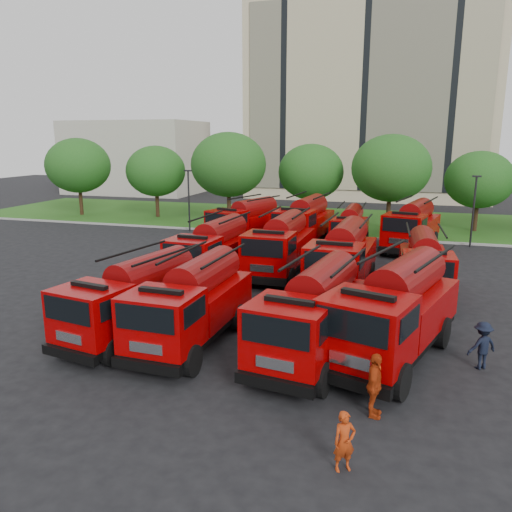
% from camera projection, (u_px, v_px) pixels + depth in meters
% --- Properties ---
extents(ground, '(140.00, 140.00, 0.00)m').
position_uv_depth(ground, '(236.00, 305.00, 23.34)').
color(ground, black).
rests_on(ground, ground).
extents(lawn, '(70.00, 16.00, 0.12)m').
position_uv_depth(lawn, '(324.00, 220.00, 47.58)').
color(lawn, '#2B5516').
rests_on(lawn, ground).
extents(curb, '(70.00, 0.30, 0.14)m').
position_uv_depth(curb, '(308.00, 235.00, 40.02)').
color(curb, gray).
rests_on(curb, ground).
extents(apartment_building, '(30.00, 14.18, 25.00)m').
position_uv_depth(apartment_building, '(369.00, 100.00, 64.64)').
color(apartment_building, '#BDA88C').
rests_on(apartment_building, ground).
extents(side_building, '(18.00, 12.00, 10.00)m').
position_uv_depth(side_building, '(137.00, 157.00, 71.57)').
color(side_building, '#ACA799').
rests_on(side_building, ground).
extents(tree_0, '(6.30, 6.30, 7.70)m').
position_uv_depth(tree_0, '(78.00, 166.00, 49.38)').
color(tree_0, '#382314').
rests_on(tree_0, ground).
extents(tree_1, '(5.71, 5.71, 6.98)m').
position_uv_depth(tree_1, '(156.00, 171.00, 48.20)').
color(tree_1, '#382314').
rests_on(tree_1, ground).
extents(tree_2, '(6.72, 6.72, 8.22)m').
position_uv_depth(tree_2, '(228.00, 165.00, 44.39)').
color(tree_2, '#382314').
rests_on(tree_2, ground).
extents(tree_3, '(5.88, 5.88, 7.19)m').
position_uv_depth(tree_3, '(311.00, 172.00, 44.93)').
color(tree_3, '#382314').
rests_on(tree_3, ground).
extents(tree_4, '(6.55, 6.55, 8.01)m').
position_uv_depth(tree_4, '(391.00, 168.00, 41.47)').
color(tree_4, '#382314').
rests_on(tree_4, ground).
extents(tree_5, '(5.46, 5.46, 6.68)m').
position_uv_depth(tree_5, '(479.00, 180.00, 40.65)').
color(tree_5, '#382314').
rests_on(tree_5, ground).
extents(lamp_post_0, '(0.60, 0.25, 5.11)m').
position_uv_depth(lamp_post_0, '(189.00, 197.00, 41.50)').
color(lamp_post_0, black).
rests_on(lamp_post_0, ground).
extents(lamp_post_1, '(0.60, 0.25, 5.11)m').
position_uv_depth(lamp_post_1, '(474.00, 207.00, 35.39)').
color(lamp_post_1, black).
rests_on(lamp_post_1, ground).
extents(fire_truck_0, '(3.51, 7.13, 3.11)m').
position_uv_depth(fire_truck_0, '(135.00, 298.00, 19.39)').
color(fire_truck_0, black).
rests_on(fire_truck_0, ground).
extents(fire_truck_1, '(2.77, 7.07, 3.18)m').
position_uv_depth(fire_truck_1, '(193.00, 303.00, 18.75)').
color(fire_truck_1, black).
rests_on(fire_truck_1, ground).
extents(fire_truck_2, '(3.48, 7.44, 3.26)m').
position_uv_depth(fire_truck_2, '(314.00, 313.00, 17.50)').
color(fire_truck_2, black).
rests_on(fire_truck_2, ground).
extents(fire_truck_3, '(4.82, 8.04, 3.47)m').
position_uv_depth(fire_truck_3, '(394.00, 311.00, 17.43)').
color(fire_truck_3, black).
rests_on(fire_truck_3, ground).
extents(fire_truck_4, '(2.99, 7.30, 3.26)m').
position_uv_depth(fire_truck_4, '(213.00, 250.00, 27.41)').
color(fire_truck_4, black).
rests_on(fire_truck_4, ground).
extents(fire_truck_5, '(2.84, 7.45, 3.37)m').
position_uv_depth(fire_truck_5, '(281.00, 246.00, 28.33)').
color(fire_truck_5, black).
rests_on(fire_truck_5, ground).
extents(fire_truck_6, '(3.05, 7.62, 3.41)m').
position_uv_depth(fire_truck_6, '(343.00, 258.00, 25.34)').
color(fire_truck_6, black).
rests_on(fire_truck_6, ground).
extents(fire_truck_7, '(2.64, 6.71, 3.01)m').
position_uv_depth(fire_truck_7, '(424.00, 264.00, 24.83)').
color(fire_truck_7, black).
rests_on(fire_truck_7, ground).
extents(fire_truck_8, '(4.46, 7.42, 3.20)m').
position_uv_depth(fire_truck_8, '(246.00, 221.00, 37.21)').
color(fire_truck_8, black).
rests_on(fire_truck_8, ground).
extents(fire_truck_9, '(3.40, 7.91, 3.50)m').
position_uv_depth(fire_truck_9, '(304.00, 222.00, 35.83)').
color(fire_truck_9, black).
rests_on(fire_truck_9, ground).
extents(fire_truck_10, '(2.37, 6.38, 2.90)m').
position_uv_depth(fire_truck_10, '(350.00, 228.00, 35.22)').
color(fire_truck_10, black).
rests_on(fire_truck_10, ground).
extents(fire_truck_11, '(4.13, 7.75, 3.36)m').
position_uv_depth(fire_truck_11, '(412.00, 226.00, 34.64)').
color(fire_truck_11, black).
rests_on(fire_truck_11, ground).
extents(firefighter_0, '(0.67, 0.62, 1.49)m').
position_uv_depth(firefighter_0, '(343.00, 470.00, 11.77)').
color(firefighter_0, '#A62F0C').
rests_on(firefighter_0, ground).
extents(firefighter_1, '(0.78, 0.46, 1.55)m').
position_uv_depth(firefighter_1, '(293.00, 379.00, 16.18)').
color(firefighter_1, '#A62F0C').
rests_on(firefighter_1, ground).
extents(firefighter_2, '(0.66, 1.12, 1.88)m').
position_uv_depth(firefighter_2, '(373.00, 416.00, 14.05)').
color(firefighter_2, '#A62F0C').
rests_on(firefighter_2, ground).
extents(firefighter_3, '(1.20, 1.05, 1.66)m').
position_uv_depth(firefighter_3, '(480.00, 368.00, 16.98)').
color(firefighter_3, black).
rests_on(firefighter_3, ground).
extents(firefighter_4, '(0.90, 0.81, 1.53)m').
position_uv_depth(firefighter_4, '(192.00, 285.00, 26.68)').
color(firefighter_4, '#A62F0C').
rests_on(firefighter_4, ground).
extents(firefighter_5, '(1.90, 1.13, 1.92)m').
position_uv_depth(firefighter_5, '(424.00, 285.00, 26.60)').
color(firefighter_5, '#A62F0C').
rests_on(firefighter_5, ground).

